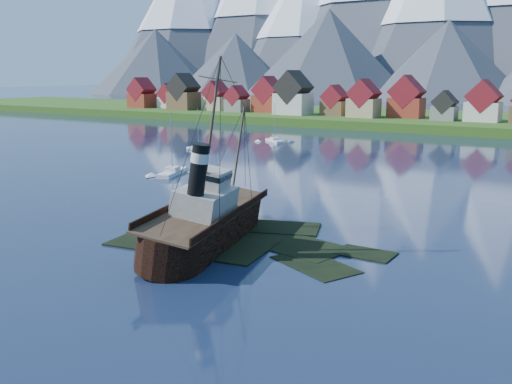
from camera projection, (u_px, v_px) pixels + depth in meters
The scene contains 9 objects.
ground at pixel (224, 244), 64.43m from camera, with size 1400.00×1400.00×0.00m, color #16233F.
shoal at pixel (247, 244), 65.36m from camera, with size 31.71×21.24×1.14m.
shore_bank at pixel (496, 127), 205.37m from camera, with size 600.00×80.00×3.20m, color #224B15.
seawall at pixel (474, 136), 173.86m from camera, with size 600.00×2.50×2.00m, color #3F3D38.
town at pixel (392, 101), 206.00m from camera, with size 250.96×16.69×17.30m.
tugboat_wreck at pixel (211, 219), 64.53m from camera, with size 6.44×27.75×21.99m.
sailboat_a at pixel (172, 173), 108.52m from camera, with size 5.67×10.37×12.33m.
sailboat_b at pixel (198, 147), 146.79m from camera, with size 1.87×7.46×10.81m.
sailboat_c at pixel (275, 141), 159.69m from camera, with size 8.23×7.08×11.25m.
Camera 1 is at (36.01, -50.45, 18.91)m, focal length 40.00 mm.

